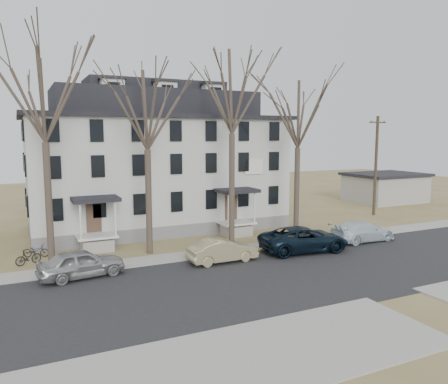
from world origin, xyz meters
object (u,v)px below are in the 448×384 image
tree_center (232,85)px  car_white (362,232)px  tree_mid_left (147,104)px  car_silver (82,264)px  car_navy (304,240)px  tree_mid_right (298,109)px  bicycle_right (28,258)px  car_tan (222,251)px  tree_far_left (43,88)px  utility_pole_far (376,165)px  bicycle_left (36,251)px  boarding_house (156,163)px

tree_center → car_white: bearing=-21.8°
tree_mid_left → car_white: (14.84, -3.54, -8.87)m
car_silver → car_navy: 14.07m
tree_mid_right → bicycle_right: size_ratio=8.26×
bicycle_right → car_tan: bearing=-134.2°
tree_mid_left → car_white: tree_mid_left is taller
car_silver → car_tan: 8.15m
tree_center → car_silver: 15.22m
car_tan → car_white: 11.42m
tree_far_left → car_tan: bearing=-22.5°
tree_mid_left → tree_center: (6.00, 0.00, 1.48)m
tree_far_left → utility_pole_far: tree_far_left is taller
tree_center → tree_mid_right: size_ratio=1.15×
utility_pole_far → car_white: (-8.66, -7.74, -4.18)m
utility_pole_far → bicycle_right: 31.29m
tree_mid_left → tree_mid_right: 11.50m
bicycle_left → bicycle_right: 1.63m
boarding_house → bicycle_right: boarding_house is taller
tree_mid_right → car_navy: size_ratio=2.15×
tree_mid_right → utility_pole_far: (12.00, 4.20, -4.70)m
car_tan → car_white: car_white is taller
utility_pole_far → car_tan: (-20.07, -8.11, -4.20)m
car_silver → car_navy: bearing=-100.8°
tree_far_left → tree_mid_left: size_ratio=1.08×
utility_pole_far → tree_mid_left: bearing=-169.9°
bicycle_left → tree_mid_left: bearing=-86.6°
tree_far_left → bicycle_left: (-0.78, 2.07, -9.93)m
tree_far_left → car_white: tree_far_left is taller
car_navy → bicycle_left: 17.25m
utility_pole_far → bicycle_right: size_ratio=6.16×
tree_mid_right → utility_pole_far: bearing=19.3°
bicycle_left → boarding_house: bearing=-37.8°
tree_far_left → tree_mid_right: size_ratio=1.08×
bicycle_left → car_white: bearing=-84.2°
tree_far_left → car_tan: (9.43, -3.91, -9.63)m
utility_pole_far → car_navy: utility_pole_far is taller
tree_center → bicycle_right: tree_center is taller
boarding_house → tree_center: size_ratio=1.41×
tree_center → tree_mid_left: bearing=180.0°
boarding_house → tree_mid_left: (-3.00, -8.15, 4.22)m
tree_far_left → car_silver: (1.30, -3.28, -9.57)m
car_navy → bicycle_left: car_navy is taller
tree_far_left → car_tan: size_ratio=3.19×
tree_mid_left → car_tan: tree_mid_left is taller
tree_center → utility_pole_far: tree_center is taller
tree_mid_right → car_white: bearing=-46.6°
car_navy → car_white: (5.50, 0.49, -0.10)m
car_white → bicycle_right: (-22.10, 4.05, -0.26)m
car_tan → car_navy: (5.92, -0.11, 0.12)m
tree_mid_left → bicycle_right: size_ratio=8.26×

